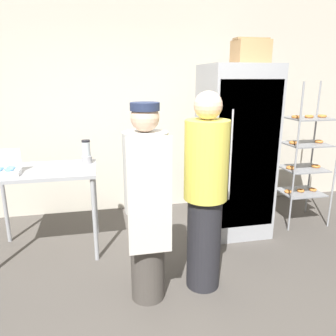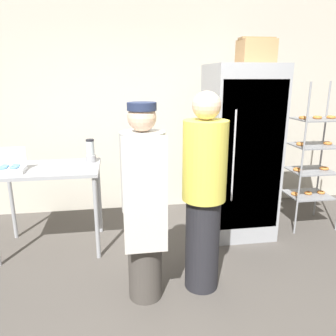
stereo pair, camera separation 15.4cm
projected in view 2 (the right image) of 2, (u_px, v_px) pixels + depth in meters
ground_plane at (187, 320)px, 2.55m from camera, size 14.00×14.00×0.00m
back_wall at (151, 102)px, 4.48m from camera, size 6.40×0.12×3.00m
refrigerator at (239, 152)px, 3.81m from camera, size 0.76×0.78×1.97m
baking_rack at (312, 157)px, 4.00m from camera, size 0.57×0.49×1.79m
prep_counter at (48, 178)px, 3.45m from camera, size 1.07×0.69×0.92m
donut_box at (10, 168)px, 3.23m from camera, size 0.28×0.19×0.24m
blender_pitcher at (91, 152)px, 3.60m from camera, size 0.11×0.11×0.26m
cardboard_storage_box at (256, 51)px, 3.49m from camera, size 0.37×0.28×0.27m
person_baker at (144, 203)px, 2.62m from camera, size 0.35×0.37×1.65m
person_customer at (204, 194)px, 2.75m from camera, size 0.37×0.37×1.73m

